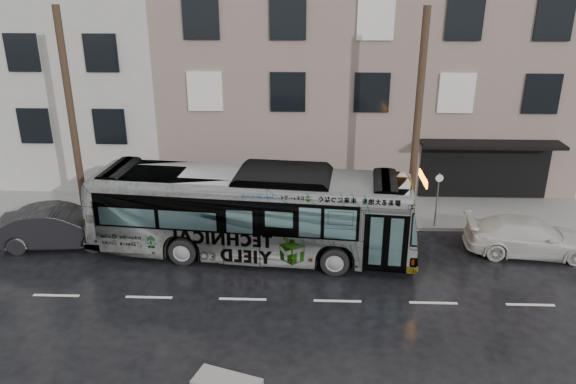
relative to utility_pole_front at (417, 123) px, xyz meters
name	(u,v)px	position (x,y,z in m)	size (l,w,h in m)	color
ground	(250,263)	(-6.50, -3.30, -4.65)	(120.00, 120.00, 0.00)	black
sidewalk	(261,210)	(-6.50, 1.60, -4.58)	(90.00, 3.60, 0.15)	gray
building_taupe	(361,65)	(-1.50, 9.40, 0.85)	(20.00, 12.00, 11.00)	gray
utility_pole_front	(417,123)	(0.00, 0.00, 0.00)	(0.30, 0.30, 9.00)	#412E20
utility_pole_rear	(72,120)	(-14.00, 0.00, 0.00)	(0.30, 0.30, 9.00)	#412E20
sign_post	(437,200)	(1.10, 0.00, -3.30)	(0.06, 0.06, 2.40)	slate
bus	(252,212)	(-6.48, -2.43, -2.91)	(2.92, 12.49, 3.48)	#B2B2B2
white_sedan	(529,237)	(4.30, -2.06, -3.94)	(1.98, 4.87, 1.41)	beige
dark_sedan	(60,227)	(-14.21, -2.06, -3.84)	(1.72, 4.93, 1.63)	black
slush_pile	(227,383)	(-6.45, -10.04, -4.56)	(1.80, 0.80, 0.18)	#A9A5A0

